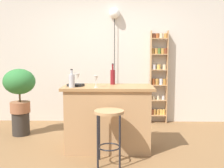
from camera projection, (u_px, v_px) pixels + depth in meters
The scene contains 13 objects.
ground at pixel (107, 156), 3.65m from camera, with size 12.00×12.00×0.00m, color brown.
back_wall at pixel (111, 53), 5.43m from camera, with size 6.40×0.10×2.80m, color beige.
kitchen_counter at pixel (108, 117), 3.89m from camera, with size 1.28×0.64×0.93m.
bar_stool at pixel (109, 124), 3.34m from camera, with size 0.37×0.37×0.69m.
spice_shelf at pixel (159, 75), 5.32m from camera, with size 0.34×0.13×1.83m.
plant_stool at pixel (21, 124), 4.59m from camera, with size 0.29×0.29×0.39m, color #2D2823.
potted_plant at pixel (19, 85), 4.52m from camera, with size 0.54×0.48×0.74m.
bottle_spirits_clear at pixel (72, 81), 3.67m from camera, with size 0.08×0.08×0.25m.
bottle_wine_red at pixel (113, 77), 4.02m from camera, with size 0.07×0.07×0.31m.
wine_glass_left at pixel (78, 76), 4.06m from camera, with size 0.07×0.07×0.16m.
wine_glass_center at pixel (96, 79), 3.67m from camera, with size 0.07×0.07×0.16m.
cookbook at pixel (76, 85), 3.81m from camera, with size 0.21×0.15×0.04m, color black.
pendant_globe_light at pixel (115, 15), 5.23m from camera, with size 0.21×0.21×2.27m.
Camera 1 is at (0.15, -3.51, 1.40)m, focal length 43.12 mm.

